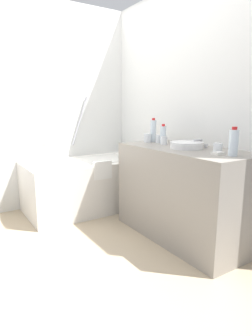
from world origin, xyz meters
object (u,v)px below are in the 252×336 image
at_px(sink_basin, 187,145).
at_px(drinking_glass_2, 147,138).
at_px(drinking_glass_0, 218,148).
at_px(sink_faucet, 200,144).
at_px(drinking_glass_3, 159,139).
at_px(bathtub, 85,183).
at_px(water_bottle_1, 153,131).
at_px(soap_dish, 218,153).
at_px(water_bottle_0, 234,142).
at_px(water_bottle_2, 163,135).
at_px(drinking_glass_1, 164,140).

relative_size(sink_basin, drinking_glass_2, 3.15).
relative_size(drinking_glass_0, drinking_glass_2, 0.82).
bearing_deg(sink_faucet, drinking_glass_0, -112.01).
bearing_deg(drinking_glass_3, bathtub, 122.73).
distance_m(water_bottle_1, soap_dish, 0.97).
xyz_separation_m(sink_faucet, water_bottle_1, (-0.11, 0.57, 0.09)).
distance_m(water_bottle_1, drinking_glass_0, 0.89).
bearing_deg(water_bottle_0, drinking_glass_2, 91.53).
distance_m(water_bottle_0, water_bottle_1, 1.06).
height_order(sink_faucet, water_bottle_1, water_bottle_1).
bearing_deg(drinking_glass_2, bathtub, 121.54).
xyz_separation_m(water_bottle_1, water_bottle_2, (-0.01, -0.18, -0.03)).
bearing_deg(water_bottle_2, drinking_glass_2, 111.06).
height_order(sink_faucet, drinking_glass_1, drinking_glass_1).
relative_size(water_bottle_1, drinking_glass_3, 3.05).
relative_size(sink_faucet, drinking_glass_1, 1.84).
bearing_deg(sink_faucet, soap_dish, -118.28).
bearing_deg(drinking_glass_2, soap_dish, -90.72).
relative_size(sink_faucet, drinking_glass_0, 1.97).
bearing_deg(sink_faucet, drinking_glass_1, 117.10).
bearing_deg(sink_basin, drinking_glass_2, 91.69).
bearing_deg(drinking_glass_1, sink_faucet, -62.90).
bearing_deg(sink_faucet, drinking_glass_3, 103.48).
relative_size(water_bottle_1, water_bottle_2, 1.27).
xyz_separation_m(sink_faucet, drinking_glass_0, (-0.12, -0.31, 0.01)).
distance_m(water_bottle_2, soap_dish, 0.78).
distance_m(bathtub, water_bottle_2, 1.18).
bearing_deg(sink_basin, water_bottle_1, 83.69).
height_order(sink_basin, water_bottle_2, water_bottle_2).
xyz_separation_m(sink_basin, drinking_glass_3, (0.06, 0.48, 0.01)).
bearing_deg(drinking_glass_1, drinking_glass_0, -86.12).
distance_m(water_bottle_0, drinking_glass_3, 0.97).
distance_m(water_bottle_1, water_bottle_2, 0.18).
distance_m(water_bottle_0, drinking_glass_2, 1.06).
bearing_deg(bathtub, drinking_glass_3, -57.27).
bearing_deg(drinking_glass_3, drinking_glass_0, -90.75).
bearing_deg(soap_dish, drinking_glass_3, 83.91).
height_order(drinking_glass_3, soap_dish, drinking_glass_3).
bearing_deg(water_bottle_0, drinking_glass_1, 90.14).
xyz_separation_m(water_bottle_1, drinking_glass_3, (-0.00, -0.10, -0.08)).
height_order(sink_basin, drinking_glass_3, drinking_glass_3).
relative_size(sink_faucet, water_bottle_2, 0.76).
distance_m(water_bottle_1, drinking_glass_1, 0.26).
bearing_deg(water_bottle_0, soap_dish, 110.77).
relative_size(bathtub, drinking_glass_1, 17.15).
relative_size(sink_basin, drinking_glass_1, 3.57).
distance_m(drinking_glass_0, soap_dish, 0.11).
xyz_separation_m(sink_basin, drinking_glass_2, (-0.02, 0.57, 0.02)).
distance_m(sink_basin, drinking_glass_3, 0.48).
height_order(sink_basin, drinking_glass_2, drinking_glass_2).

